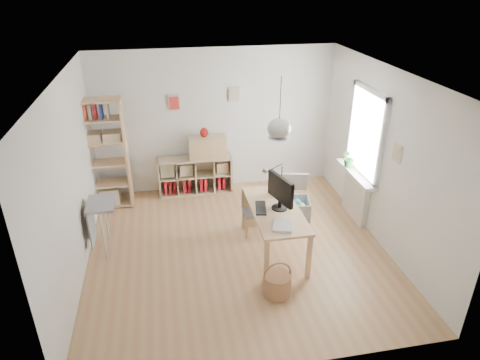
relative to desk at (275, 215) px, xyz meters
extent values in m
plane|color=tan|center=(-0.55, 0.15, -0.66)|extent=(4.50, 4.50, 0.00)
plane|color=white|center=(-0.55, 2.40, 0.69)|extent=(4.50, 0.00, 4.50)
plane|color=white|center=(-0.55, -2.10, 0.69)|extent=(4.50, 0.00, 4.50)
plane|color=white|center=(-2.80, 0.15, 0.69)|extent=(0.00, 4.50, 4.50)
plane|color=white|center=(1.70, 0.15, 0.69)|extent=(0.00, 4.50, 4.50)
plane|color=silver|center=(-0.55, 0.15, 2.04)|extent=(4.50, 4.50, 0.00)
cylinder|color=black|center=(0.00, 0.00, 1.70)|extent=(0.01, 0.01, 0.68)
ellipsoid|color=silver|center=(0.00, 0.00, 1.34)|extent=(0.32, 0.32, 0.27)
cube|color=white|center=(1.69, 0.75, 0.89)|extent=(0.03, 1.00, 1.30)
cube|color=white|center=(1.66, 0.21, 0.89)|extent=(0.06, 0.08, 1.46)
cube|color=white|center=(1.66, 1.29, 0.89)|extent=(0.06, 0.08, 1.46)
cube|color=white|center=(1.66, 0.75, 1.58)|extent=(0.06, 1.16, 0.08)
cube|color=white|center=(1.66, 0.75, 0.20)|extent=(0.06, 1.16, 0.08)
cube|color=silver|center=(1.64, 0.75, -0.26)|extent=(0.10, 0.80, 0.80)
cube|color=white|center=(1.59, 0.75, 0.17)|extent=(0.22, 1.20, 0.06)
cube|color=#DCAB7E|center=(0.00, 0.00, 0.07)|extent=(0.70, 1.50, 0.04)
cube|color=#DCAB7E|center=(-0.30, -0.70, -0.30)|extent=(0.06, 0.06, 0.71)
cube|color=#DCAB7E|center=(-0.30, 0.70, -0.30)|extent=(0.06, 0.06, 0.71)
cube|color=#DCAB7E|center=(0.30, -0.70, -0.30)|extent=(0.06, 0.06, 0.71)
cube|color=#DCAB7E|center=(0.30, 0.70, -0.30)|extent=(0.06, 0.06, 0.71)
cube|color=beige|center=(-1.00, 2.19, -0.64)|extent=(1.40, 0.38, 0.03)
cube|color=beige|center=(-1.00, 2.19, 0.05)|extent=(1.40, 0.38, 0.03)
cube|color=beige|center=(-1.69, 2.19, -0.30)|extent=(0.03, 0.38, 0.72)
cube|color=beige|center=(-0.32, 2.19, -0.30)|extent=(0.03, 0.38, 0.72)
cube|color=beige|center=(-1.00, 2.37, -0.30)|extent=(1.40, 0.02, 0.72)
cube|color=maroon|center=(-1.58, 2.21, -0.47)|extent=(0.06, 0.26, 0.30)
cube|color=maroon|center=(-1.49, 2.21, -0.47)|extent=(0.05, 0.26, 0.30)
cube|color=maroon|center=(-1.41, 2.21, -0.47)|extent=(0.05, 0.26, 0.30)
cube|color=maroon|center=(-1.22, 2.21, -0.47)|extent=(0.05, 0.26, 0.30)
cube|color=maroon|center=(-1.13, 2.21, -0.47)|extent=(0.05, 0.26, 0.30)
cube|color=maroon|center=(-0.90, 2.21, -0.47)|extent=(0.06, 0.26, 0.30)
cube|color=maroon|center=(-0.81, 2.21, -0.47)|extent=(0.06, 0.26, 0.30)
cube|color=maroon|center=(-0.55, 2.21, -0.47)|extent=(0.06, 0.26, 0.30)
cube|color=maroon|center=(-0.46, 2.21, -0.47)|extent=(0.05, 0.26, 0.30)
cube|color=#DCAB7E|center=(-2.96, 1.95, 0.34)|extent=(0.04, 0.38, 2.00)
cube|color=#DCAB7E|center=(-2.20, 1.95, 0.34)|extent=(0.04, 0.38, 2.00)
cube|color=#DCAB7E|center=(-2.58, 1.95, -0.61)|extent=(0.76, 0.38, 0.03)
cube|color=#DCAB7E|center=(-2.58, 1.95, -0.21)|extent=(0.76, 0.38, 0.03)
cube|color=#DCAB7E|center=(-2.58, 1.95, 0.19)|extent=(0.76, 0.38, 0.03)
cube|color=#DCAB7E|center=(-2.58, 1.95, 0.59)|extent=(0.76, 0.38, 0.03)
cube|color=#DCAB7E|center=(-2.58, 1.95, 0.99)|extent=(0.76, 0.38, 0.03)
cube|color=#DCAB7E|center=(-2.58, 1.95, 1.32)|extent=(0.76, 0.38, 0.03)
cube|color=navy|center=(-2.86, 1.95, 1.14)|extent=(0.04, 0.18, 0.26)
cube|color=maroon|center=(-2.78, 1.95, 1.14)|extent=(0.04, 0.18, 0.26)
cube|color=#BAB18E|center=(-2.70, 1.95, 1.14)|extent=(0.04, 0.18, 0.26)
cube|color=maroon|center=(-2.62, 1.95, 1.14)|extent=(0.04, 0.18, 0.26)
cube|color=navy|center=(-2.52, 1.95, 1.14)|extent=(0.04, 0.18, 0.26)
cube|color=#BAB18E|center=(-2.42, 1.95, 1.14)|extent=(0.04, 0.18, 0.26)
cube|color=gray|center=(-2.52, 0.50, 0.17)|extent=(0.40, 0.55, 0.04)
cylinder|color=silver|center=(-2.52, 0.28, -0.25)|extent=(0.03, 0.03, 0.82)
cylinder|color=silver|center=(-2.52, 0.72, -0.25)|extent=(0.03, 0.03, 0.82)
cube|color=gray|center=(-2.70, 0.50, -0.16)|extent=(0.02, 0.50, 0.62)
cube|color=gray|center=(-0.19, 0.58, -0.26)|extent=(0.37, 0.37, 0.05)
cube|color=#DCAB7E|center=(-0.34, 0.42, -0.47)|extent=(0.03, 0.03, 0.37)
cube|color=#DCAB7E|center=(-0.34, 0.74, -0.47)|extent=(0.03, 0.03, 0.37)
cube|color=#DCAB7E|center=(-0.03, 0.42, -0.47)|extent=(0.03, 0.03, 0.37)
cube|color=#DCAB7E|center=(-0.03, 0.74, -0.47)|extent=(0.03, 0.03, 0.37)
cube|color=#DCAB7E|center=(-0.18, 0.75, -0.07)|extent=(0.37, 0.03, 0.33)
cylinder|color=#AB774D|center=(-0.21, -0.94, -0.50)|extent=(0.37, 0.37, 0.31)
torus|color=#AB774D|center=(-0.21, -0.94, -0.33)|extent=(0.38, 0.04, 0.38)
cube|color=silver|center=(0.54, 0.94, -0.65)|extent=(0.73, 0.57, 0.02)
cube|color=silver|center=(0.23, 1.01, -0.49)|extent=(0.11, 0.45, 0.34)
cube|color=silver|center=(0.85, 0.88, -0.49)|extent=(0.11, 0.45, 0.34)
cube|color=silver|center=(0.50, 0.74, -0.49)|extent=(0.65, 0.15, 0.34)
cube|color=silver|center=(0.58, 1.15, -0.49)|extent=(0.65, 0.15, 0.34)
cube|color=silver|center=(0.62, 1.34, -0.17)|extent=(0.68, 0.34, 0.42)
sphere|color=yellow|center=(0.37, 0.91, -0.41)|extent=(0.15, 0.15, 0.15)
sphere|color=#1A7AB6|center=(0.66, 0.98, -0.41)|extent=(0.15, 0.15, 0.15)
sphere|color=#C74D18|center=(0.51, 0.93, -0.41)|extent=(0.15, 0.15, 0.15)
sphere|color=green|center=(0.70, 0.82, -0.41)|extent=(0.15, 0.15, 0.15)
cylinder|color=black|center=(0.06, 0.01, 0.10)|extent=(0.24, 0.24, 0.02)
cylinder|color=black|center=(0.06, 0.01, 0.17)|extent=(0.05, 0.05, 0.11)
cube|color=black|center=(0.06, 0.01, 0.42)|extent=(0.23, 0.58, 0.39)
cube|color=black|center=(-0.21, 0.06, 0.10)|extent=(0.23, 0.43, 0.02)
cylinder|color=black|center=(0.27, 0.67, 0.11)|extent=(0.05, 0.05, 0.03)
cylinder|color=black|center=(0.27, 0.67, 0.28)|extent=(0.01, 0.01, 0.35)
cone|color=black|center=(-0.02, 0.59, 0.44)|extent=(0.09, 0.06, 0.08)
sphere|color=#490912|center=(0.09, 0.44, 0.18)|extent=(0.17, 0.17, 0.17)
cube|color=white|center=(-0.03, -0.47, 0.11)|extent=(0.34, 0.38, 0.03)
cube|color=beige|center=(-0.74, 2.19, 0.26)|extent=(0.71, 0.34, 0.40)
ellipsoid|color=maroon|center=(-0.80, 2.19, 0.56)|extent=(0.15, 0.15, 0.18)
imported|color=#2A6F29|center=(1.57, 1.01, 0.37)|extent=(0.30, 0.27, 0.32)
camera|label=1|loc=(-1.52, -5.25, 3.26)|focal=32.00mm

